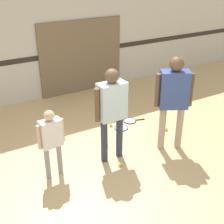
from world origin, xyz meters
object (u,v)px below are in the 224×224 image
Objects in this scene: person_student_left at (51,137)px; tennis_ball_by_spare_racket at (111,125)px; racket_second_spare at (131,121)px; tennis_ball_stray_right at (166,129)px; racket_spare_on_floor at (121,127)px; tennis_ball_stray_left at (106,145)px; person_instructor at (112,106)px; person_student_right at (174,94)px; tennis_ball_near_instructor at (120,165)px.

tennis_ball_by_spare_racket is (1.56, 0.93, -0.68)m from person_student_left.
tennis_ball_stray_right is at bearing -44.01° from racket_second_spare.
tennis_ball_stray_left reaches higher than racket_spare_on_floor.
person_instructor is 1.71m from racket_second_spare.
person_student_right is at bearing -66.07° from tennis_ball_by_spare_racket.
person_instructor is 1.41× the size of person_student_left.
racket_spare_on_floor is (1.71, 0.78, -0.70)m from person_student_left.
tennis_ball_stray_left is at bearing 139.79° from racket_spare_on_floor.
tennis_ball_by_spare_racket is at bearing 60.16° from person_instructor.
tennis_ball_near_instructor and tennis_ball_by_spare_racket have the same top height.
racket_spare_on_floor is at bearing 143.41° from tennis_ball_stray_right.
person_student_left reaches higher than tennis_ball_by_spare_racket.
person_student_right reaches higher than tennis_ball_by_spare_racket.
racket_second_spare is 7.41× the size of tennis_ball_stray_right.
person_instructor is 24.52× the size of tennis_ball_by_spare_racket.
tennis_ball_stray_left is at bearing 74.67° from person_instructor.
tennis_ball_stray_left is 1.33m from tennis_ball_stray_right.
tennis_ball_near_instructor is at bearing -113.89° from racket_second_spare.
racket_spare_on_floor is at bearing 37.78° from tennis_ball_stray_left.
racket_second_spare is 1.10m from tennis_ball_stray_left.
tennis_ball_stray_left is at bearing -125.82° from tennis_ball_by_spare_racket.
tennis_ball_stray_right reaches higher than racket_spare_on_floor.
racket_second_spare is at bearing 42.52° from person_instructor.
racket_second_spare is (1.01, 0.96, -0.99)m from person_instructor.
person_student_left is at bearing 162.40° from tennis_ball_near_instructor.
person_student_right is 1.53m from racket_spare_on_floor.
racket_spare_on_floor is 0.91m from tennis_ball_stray_right.
person_instructor is 24.52× the size of tennis_ball_stray_left.
person_student_right is 1.54m from tennis_ball_stray_left.
tennis_ball_stray_right is (0.35, 0.51, -1.02)m from person_student_right.
person_instructor is 1.48m from tennis_ball_by_spare_racket.
tennis_ball_by_spare_racket is at bearing -166.38° from racket_second_spare.
person_student_left is 17.43× the size of tennis_ball_by_spare_racket.
tennis_ball_near_instructor is 1.00× the size of tennis_ball_stray_right.
tennis_ball_stray_right is (0.88, -0.70, 0.00)m from tennis_ball_by_spare_racket.
person_student_right is (1.07, -0.23, 0.05)m from person_instructor.
person_instructor is 0.95× the size of person_student_right.
person_instructor is at bearing 88.92° from tennis_ball_near_instructor.
person_student_right is at bearing -13.11° from person_student_left.
person_student_left is at bearing -164.04° from tennis_ball_stray_left.
person_instructor reaches higher than tennis_ball_near_instructor.
tennis_ball_stray_right is (2.44, 0.23, -0.68)m from person_student_left.
racket_second_spare is at bearing -1.67° from tennis_ball_by_spare_racket.
person_student_right is at bearing -124.14° from tennis_ball_stray_right.
tennis_ball_near_instructor reaches higher than racket_spare_on_floor.
person_student_left reaches higher than racket_second_spare.
person_student_left is 1.27m from tennis_ball_near_instructor.
tennis_ball_stray_right is (1.42, 0.28, -0.97)m from person_instructor.
racket_second_spare is at bearing -59.47° from person_student_right.
person_student_left is at bearing -149.15° from tennis_ball_by_spare_racket.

